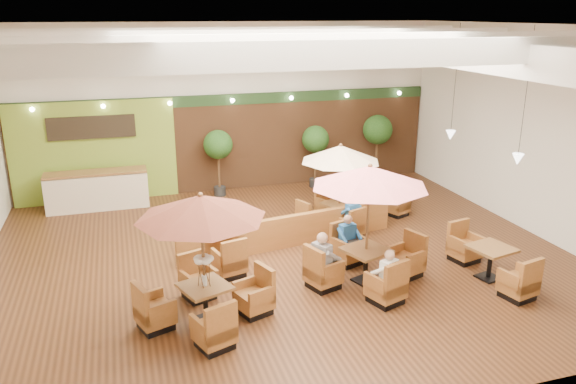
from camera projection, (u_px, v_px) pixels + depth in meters
name	position (u px, v px, depth m)	size (l,w,h in m)	color
room	(278.00, 103.00, 13.97)	(14.04, 14.00, 5.52)	#381E0F
service_counter	(97.00, 190.00, 17.15)	(3.00, 0.75, 1.18)	beige
booth_divider	(290.00, 231.00, 14.41)	(5.98, 0.18, 0.83)	brown
table_0	(202.00, 236.00, 10.47)	(2.75, 2.75, 2.65)	brown
table_1	(369.00, 203.00, 12.05)	(2.85, 2.85, 2.75)	brown
table_2	(340.00, 170.00, 15.38)	(2.48, 2.48, 2.39)	brown
table_3	(222.00, 240.00, 13.62)	(1.05, 2.71, 1.55)	brown
table_4	(490.00, 263.00, 12.66)	(1.04, 2.70, 0.97)	brown
table_5	(384.00, 196.00, 17.40)	(1.02, 2.47, 0.87)	brown
topiary_0	(218.00, 147.00, 18.07)	(0.94, 0.94, 2.19)	black
topiary_1	(315.00, 142.00, 19.00)	(0.92, 0.92, 2.14)	black
topiary_2	(378.00, 132.00, 19.58)	(1.03, 1.03, 2.38)	black
diner_0	(387.00, 270.00, 11.48)	(0.41, 0.39, 0.74)	white
diner_1	(349.00, 235.00, 13.31)	(0.40, 0.35, 0.76)	#2660A7
diner_2	(324.00, 255.00, 12.10)	(0.45, 0.47, 0.85)	gray
diner_3	(351.00, 212.00, 14.86)	(0.39, 0.35, 0.72)	#2660A7
diner_4	(368.00, 197.00, 15.89)	(0.46, 0.48, 0.86)	white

